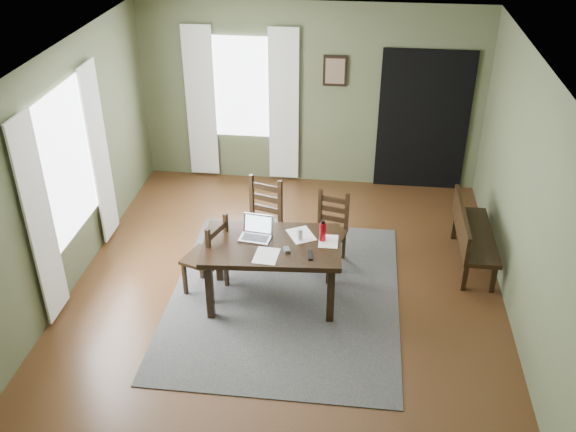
# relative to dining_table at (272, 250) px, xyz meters

# --- Properties ---
(ground) EXTENTS (5.00, 6.00, 0.01)m
(ground) POSITION_rel_dining_table_xyz_m (0.13, 0.07, -0.68)
(ground) COLOR #492C16
(room_shell) EXTENTS (5.02, 6.02, 2.71)m
(room_shell) POSITION_rel_dining_table_xyz_m (0.13, 0.07, 1.13)
(room_shell) COLOR #525A3B
(room_shell) RESTS_ON ground
(rug) EXTENTS (2.60, 3.20, 0.01)m
(rug) POSITION_rel_dining_table_xyz_m (0.13, 0.07, -0.66)
(rug) COLOR #3F3F3F
(rug) RESTS_ON ground
(dining_table) EXTENTS (1.56, 1.01, 0.75)m
(dining_table) POSITION_rel_dining_table_xyz_m (0.00, 0.00, 0.00)
(dining_table) COLOR black
(dining_table) RESTS_ON rug
(chair_end) EXTENTS (0.54, 0.54, 0.98)m
(chair_end) POSITION_rel_dining_table_xyz_m (-0.74, 0.06, -0.19)
(chair_end) COLOR black
(chair_end) RESTS_ON rug
(chair_back_left) EXTENTS (0.57, 0.57, 1.03)m
(chair_back_left) POSITION_rel_dining_table_xyz_m (-0.26, 0.85, -0.16)
(chair_back_left) COLOR black
(chair_back_left) RESTS_ON rug
(chair_back_right) EXTENTS (0.48, 0.48, 0.91)m
(chair_back_right) POSITION_rel_dining_table_xyz_m (0.59, 0.86, -0.22)
(chair_back_right) COLOR black
(chair_back_right) RESTS_ON rug
(bench) EXTENTS (0.43, 1.33, 0.75)m
(bench) POSITION_rel_dining_table_xyz_m (2.29, 1.02, -0.22)
(bench) COLOR black
(bench) RESTS_ON ground
(laptop) EXTENTS (0.37, 0.31, 0.23)m
(laptop) POSITION_rel_dining_table_xyz_m (-0.18, 0.12, 0.15)
(laptop) COLOR #B7B7BC
(laptop) RESTS_ON dining_table
(computer_mouse) EXTENTS (0.09, 0.11, 0.03)m
(computer_mouse) POSITION_rel_dining_table_xyz_m (0.18, -0.14, 0.11)
(computer_mouse) COLOR #3F3F42
(computer_mouse) RESTS_ON dining_table
(tv_remote) EXTENTS (0.07, 0.18, 0.02)m
(tv_remote) POSITION_rel_dining_table_xyz_m (0.44, -0.20, 0.10)
(tv_remote) COLOR black
(tv_remote) RESTS_ON dining_table
(drinking_glass) EXTENTS (0.07, 0.07, 0.14)m
(drinking_glass) POSITION_rel_dining_table_xyz_m (0.30, 0.11, 0.16)
(drinking_glass) COLOR silver
(drinking_glass) RESTS_ON dining_table
(water_bottle) EXTENTS (0.09, 0.09, 0.25)m
(water_bottle) POSITION_rel_dining_table_xyz_m (0.54, 0.12, 0.21)
(water_bottle) COLOR #B10D19
(water_bottle) RESTS_ON dining_table
(paper_c) EXTENTS (0.38, 0.41, 0.00)m
(paper_c) POSITION_rel_dining_table_xyz_m (0.30, 0.21, 0.10)
(paper_c) COLOR white
(paper_c) RESTS_ON dining_table
(paper_d) EXTENTS (0.21, 0.28, 0.00)m
(paper_d) POSITION_rel_dining_table_xyz_m (0.61, 0.11, 0.09)
(paper_d) COLOR white
(paper_d) RESTS_ON dining_table
(paper_e) EXTENTS (0.27, 0.34, 0.00)m
(paper_e) POSITION_rel_dining_table_xyz_m (-0.02, -0.25, 0.09)
(paper_e) COLOR white
(paper_e) RESTS_ON dining_table
(window_left) EXTENTS (0.01, 1.30, 1.70)m
(window_left) POSITION_rel_dining_table_xyz_m (-2.34, 0.27, 0.78)
(window_left) COLOR white
(window_left) RESTS_ON ground
(window_back) EXTENTS (1.00, 0.01, 1.50)m
(window_back) POSITION_rel_dining_table_xyz_m (-0.87, 3.04, 0.78)
(window_back) COLOR white
(window_back) RESTS_ON ground
(curtain_left_near) EXTENTS (0.03, 0.48, 2.30)m
(curtain_left_near) POSITION_rel_dining_table_xyz_m (-2.31, -0.55, 0.53)
(curtain_left_near) COLOR silver
(curtain_left_near) RESTS_ON ground
(curtain_left_far) EXTENTS (0.03, 0.48, 2.30)m
(curtain_left_far) POSITION_rel_dining_table_xyz_m (-2.31, 1.09, 0.53)
(curtain_left_far) COLOR silver
(curtain_left_far) RESTS_ON ground
(curtain_back_left) EXTENTS (0.44, 0.03, 2.30)m
(curtain_back_left) POSITION_rel_dining_table_xyz_m (-1.49, 3.01, 0.53)
(curtain_back_left) COLOR silver
(curtain_back_left) RESTS_ON ground
(curtain_back_right) EXTENTS (0.44, 0.03, 2.30)m
(curtain_back_right) POSITION_rel_dining_table_xyz_m (-0.25, 3.01, 0.53)
(curtain_back_right) COLOR silver
(curtain_back_right) RESTS_ON ground
(framed_picture) EXTENTS (0.34, 0.03, 0.44)m
(framed_picture) POSITION_rel_dining_table_xyz_m (0.48, 3.04, 1.08)
(framed_picture) COLOR black
(framed_picture) RESTS_ON ground
(doorway_back) EXTENTS (1.30, 0.03, 2.10)m
(doorway_back) POSITION_rel_dining_table_xyz_m (1.78, 3.04, 0.38)
(doorway_back) COLOR black
(doorway_back) RESTS_ON ground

